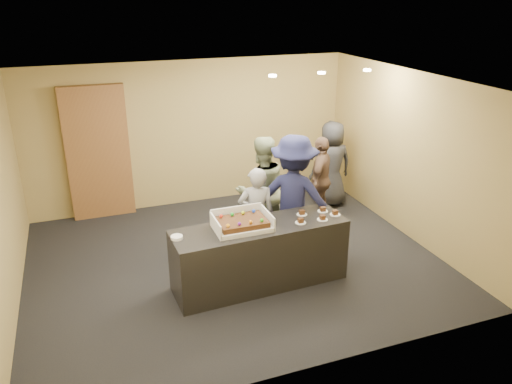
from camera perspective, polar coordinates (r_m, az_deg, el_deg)
room at (r=7.11m, az=-2.71°, el=1.61°), size 6.04×6.00×2.70m
serving_counter at (r=6.91m, az=0.46°, el=-7.22°), size 2.43×0.81×0.90m
storage_cabinet at (r=9.17m, az=-17.60°, el=4.24°), size 1.08×0.15×2.37m
cake_box at (r=6.63m, az=-1.67°, el=-3.72°), size 0.74×0.51×0.22m
sheet_cake at (r=6.59m, az=-1.60°, el=-3.44°), size 0.64×0.44×0.12m
plate_stack at (r=6.44m, az=-9.05°, el=-5.13°), size 0.15×0.15×0.04m
slice_a at (r=6.80m, az=5.12°, el=-3.36°), size 0.15×0.15×0.07m
slice_b at (r=7.04m, az=5.27°, el=-2.42°), size 0.15×0.15×0.07m
slice_c at (r=6.92m, az=7.61°, el=-2.99°), size 0.15×0.15×0.07m
slice_d at (r=7.18m, az=7.64°, el=-2.04°), size 0.15×0.15×0.07m
slice_e at (r=7.09m, az=9.03°, el=-2.43°), size 0.15×0.15×0.07m
person_server_grey at (r=7.36m, az=0.04°, el=-2.71°), size 0.61×0.46×1.49m
person_sage_man at (r=7.92m, az=0.60°, el=0.20°), size 0.92×0.75×1.76m
person_navy_man at (r=7.46m, az=4.32°, el=-0.63°), size 1.42×1.29×1.92m
person_brown_extra at (r=8.78m, az=7.40°, el=1.47°), size 0.88×0.92×1.54m
person_dark_suit at (r=9.43m, az=8.59°, el=3.17°), size 0.82×0.55×1.63m
ceiling_spotlights at (r=7.83m, az=7.49°, el=13.36°), size 1.72×0.12×0.03m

